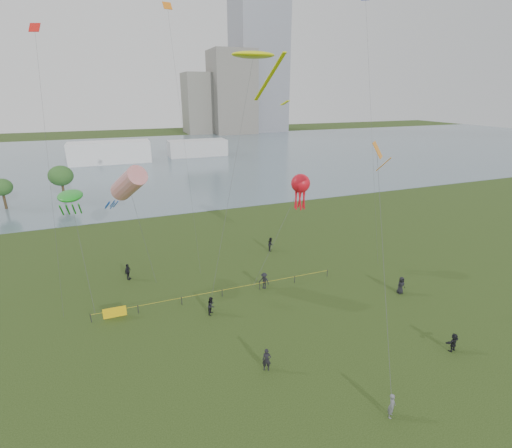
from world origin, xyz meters
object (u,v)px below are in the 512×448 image
object	(u,v)px
fence	(159,304)
kite_octopus	(301,184)
kite_flyer	(392,406)
kite_stingray	(254,56)

from	to	relation	value
fence	kite_octopus	distance (m)	19.20
kite_flyer	kite_octopus	size ratio (longest dim) A/B	0.16
kite_flyer	kite_octopus	world-z (taller)	kite_octopus
fence	kite_octopus	bearing A→B (deg)	13.36
kite_flyer	kite_stingray	distance (m)	33.41
kite_stingray	kite_octopus	distance (m)	14.11
fence	kite_stingray	world-z (taller)	kite_stingray
kite_stingray	kite_flyer	bearing A→B (deg)	-81.97
kite_octopus	fence	bearing A→B (deg)	179.54
kite_stingray	kite_octopus	bearing A→B (deg)	-33.50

